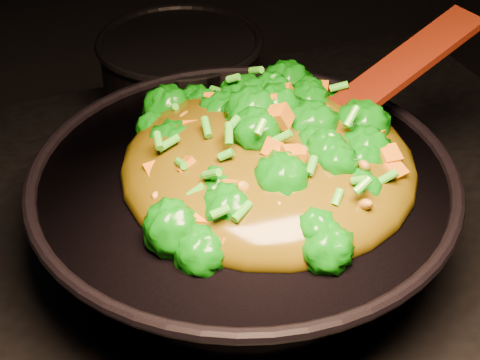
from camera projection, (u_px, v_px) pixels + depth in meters
name	position (u px, v px, depth m)	size (l,w,h in m)	color
wok	(243.00, 219.00, 0.84)	(0.46, 0.46, 0.13)	black
stir_fry	(269.00, 128.00, 0.77)	(0.32, 0.32, 0.11)	#0A6907
spatula	(364.00, 95.00, 0.83)	(0.33, 0.05, 0.01)	#3D1605
back_pot	(182.00, 78.00, 1.09)	(0.23, 0.23, 0.13)	black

